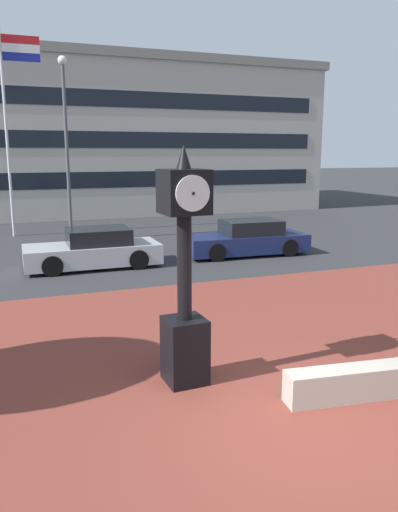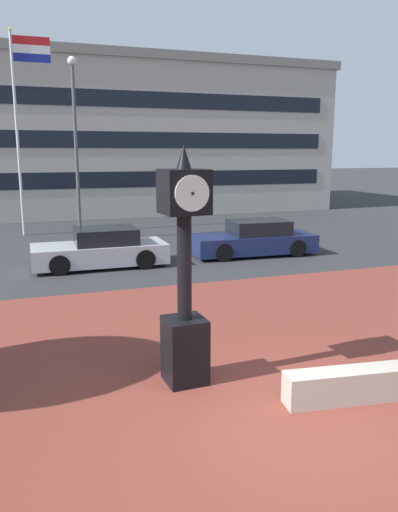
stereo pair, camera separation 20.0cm
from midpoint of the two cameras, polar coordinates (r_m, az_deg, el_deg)
ground_plane at (r=7.41m, az=10.66°, el=-18.46°), size 200.00×200.00×0.00m
plaza_brick_paving at (r=8.87m, az=4.22°, el=-12.93°), size 44.00×11.76×0.01m
planter_wall at (r=8.44m, az=19.64°, el=-13.13°), size 3.22×0.81×0.50m
street_clock at (r=7.91m, az=-2.39°, el=-2.82°), size 0.71×0.80×3.82m
car_street_mid at (r=18.49m, az=5.12°, el=1.91°), size 4.59×1.99×1.28m
car_street_far at (r=16.76m, az=-12.22°, el=0.67°), size 4.33×1.91×1.28m
flagpole_primary at (r=23.94m, az=-20.98°, el=14.78°), size 1.67×0.14×8.86m
civic_building at (r=36.10m, az=-7.80°, el=13.13°), size 22.48×13.68×9.32m
street_lamp_post at (r=21.65m, az=-15.18°, el=13.41°), size 0.36×0.36×7.46m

